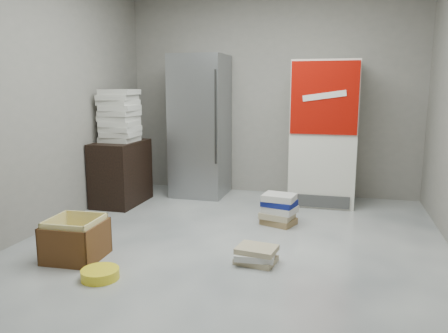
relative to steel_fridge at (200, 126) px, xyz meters
name	(u,v)px	position (x,y,z in m)	size (l,w,h in m)	color
ground	(223,257)	(0.90, -2.13, -0.95)	(5.00, 5.00, 0.00)	silver
room_shell	(223,47)	(0.90, -2.13, 0.85)	(4.04, 5.04, 2.82)	gray
steel_fridge	(200,126)	(0.00, 0.00, 0.00)	(0.70, 0.72, 1.90)	#93959A
coke_cooler	(324,133)	(1.65, -0.01, -0.05)	(0.80, 0.73, 1.80)	silver
wood_shelf	(121,173)	(-0.83, -0.73, -0.55)	(0.50, 0.80, 0.80)	black
supply_box_stack	(119,116)	(-0.82, -0.73, 0.17)	(0.44, 0.43, 0.65)	silver
phonebook_stack_main	(279,209)	(1.25, -1.09, -0.78)	(0.42, 0.37, 0.34)	olive
phonebook_stack_side	(256,255)	(1.21, -2.20, -0.88)	(0.37, 0.31, 0.15)	tan
cardboard_box	(76,242)	(-0.33, -2.50, -0.80)	(0.48, 0.48, 0.37)	gold
bucket_lid	(100,274)	(0.09, -2.82, -0.91)	(0.30, 0.30, 0.08)	yellow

